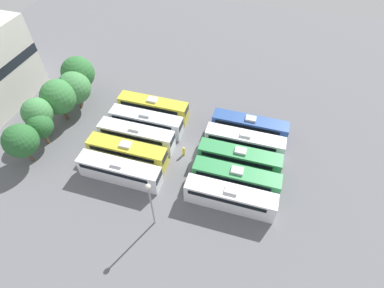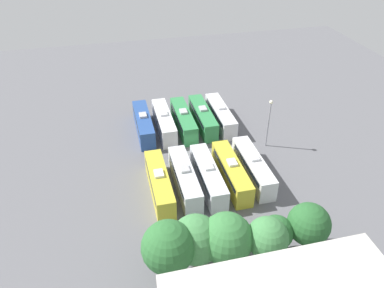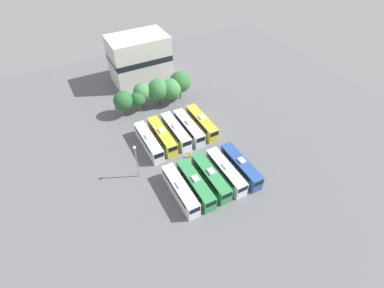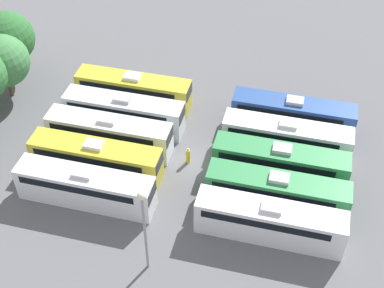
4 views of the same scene
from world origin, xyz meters
The scene contains 20 objects.
ground_plane centered at (0.00, 0.00, 0.00)m, with size 111.96×111.96×0.00m, color slate.
bus_0 centered at (-6.63, -7.73, 1.76)m, with size 2.45×11.63×3.56m.
bus_1 centered at (-3.45, -7.88, 1.76)m, with size 2.45×11.63×3.56m.
bus_2 centered at (0.03, -7.69, 1.76)m, with size 2.45×11.63×3.56m.
bus_3 centered at (3.40, -7.82, 1.76)m, with size 2.45×11.63×3.56m.
bus_4 centered at (6.88, -8.02, 1.76)m, with size 2.45×11.63×3.56m.
bus_5 centered at (-6.78, 7.55, 1.76)m, with size 2.45×11.63×3.56m.
bus_6 centered at (-3.40, 7.96, 1.76)m, with size 2.45×11.63×3.56m.
bus_7 centered at (0.01, 8.04, 1.76)m, with size 2.45×11.63×3.56m.
bus_8 centered at (3.27, 7.77, 1.76)m, with size 2.45×11.63×3.56m.
bus_9 centered at (6.81, 8.00, 1.76)m, with size 2.45×11.63×3.56m.
worker_person centered at (-0.17, 0.48, 0.79)m, with size 0.36×0.36×1.70m.
light_pole centered at (-11.81, 0.58, 5.55)m, with size 0.60×0.60×8.24m.
tree_0 centered at (-7.55, 21.59, 4.23)m, with size 4.77×4.77×6.62m.
tree_1 centered at (-3.87, 21.39, 3.65)m, with size 3.79×3.79×5.57m.
tree_2 centered at (-2.21, 22.62, 4.57)m, with size 4.48×4.48×6.83m.
tree_3 centered at (1.92, 21.71, 4.55)m, with size 5.58×5.58×7.35m.
tree_4 centered at (4.99, 20.88, 4.30)m, with size 5.36×5.36×6.98m.
tree_5 centered at (8.03, 21.79, 4.99)m, with size 5.52×5.52×7.76m.
depot_building centered at (2.33, 35.88, 6.62)m, with size 15.91×10.26×13.09m.
Camera 3 is at (-21.22, -39.92, 45.90)m, focal length 28.00 mm.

